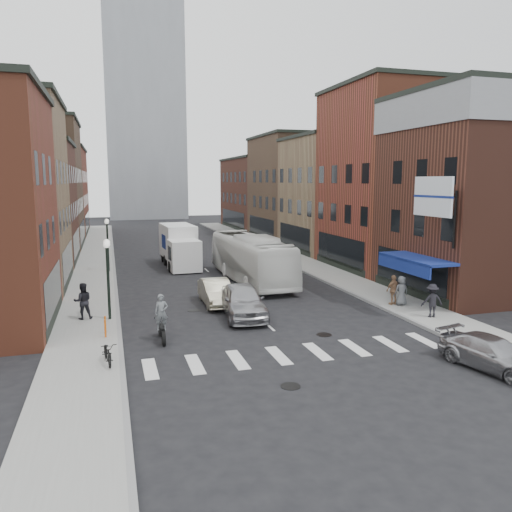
# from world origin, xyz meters

# --- Properties ---
(ground) EXTENTS (160.00, 160.00, 0.00)m
(ground) POSITION_xyz_m (0.00, 0.00, 0.00)
(ground) COLOR black
(ground) RESTS_ON ground
(sidewalk_left) EXTENTS (3.00, 74.00, 0.15)m
(sidewalk_left) POSITION_xyz_m (-8.50, 22.00, 0.07)
(sidewalk_left) COLOR gray
(sidewalk_left) RESTS_ON ground
(sidewalk_right) EXTENTS (3.00, 74.00, 0.15)m
(sidewalk_right) POSITION_xyz_m (8.50, 22.00, 0.07)
(sidewalk_right) COLOR gray
(sidewalk_right) RESTS_ON ground
(curb_left) EXTENTS (0.20, 74.00, 0.16)m
(curb_left) POSITION_xyz_m (-7.00, 22.00, 0.00)
(curb_left) COLOR gray
(curb_left) RESTS_ON ground
(curb_right) EXTENTS (0.20, 74.00, 0.16)m
(curb_right) POSITION_xyz_m (7.00, 22.00, 0.00)
(curb_right) COLOR gray
(curb_right) RESTS_ON ground
(crosswalk_stripes) EXTENTS (12.00, 2.20, 0.01)m
(crosswalk_stripes) POSITION_xyz_m (0.00, -3.00, 0.00)
(crosswalk_stripes) COLOR silver
(crosswalk_stripes) RESTS_ON ground
(bldg_left_mid_b) EXTENTS (10.30, 10.20, 10.30)m
(bldg_left_mid_b) POSITION_xyz_m (-14.99, 24.00, 5.15)
(bldg_left_mid_b) COLOR #4C261B
(bldg_left_mid_b) RESTS_ON ground
(bldg_left_far_a) EXTENTS (10.30, 12.20, 13.30)m
(bldg_left_far_a) POSITION_xyz_m (-14.99, 35.00, 6.65)
(bldg_left_far_a) COLOR brown
(bldg_left_far_a) RESTS_ON ground
(bldg_left_far_b) EXTENTS (10.30, 16.20, 11.30)m
(bldg_left_far_b) POSITION_xyz_m (-14.99, 49.00, 5.65)
(bldg_left_far_b) COLOR brown
(bldg_left_far_b) RESTS_ON ground
(bldg_right_corner) EXTENTS (10.30, 9.20, 12.30)m
(bldg_right_corner) POSITION_xyz_m (14.99, 4.50, 6.15)
(bldg_right_corner) COLOR #4C261B
(bldg_right_corner) RESTS_ON ground
(bldg_right_mid_a) EXTENTS (10.30, 10.20, 14.30)m
(bldg_right_mid_a) POSITION_xyz_m (15.00, 14.00, 7.15)
(bldg_right_mid_a) COLOR brown
(bldg_right_mid_a) RESTS_ON ground
(bldg_right_mid_b) EXTENTS (10.30, 10.20, 11.30)m
(bldg_right_mid_b) POSITION_xyz_m (14.99, 24.00, 5.65)
(bldg_right_mid_b) COLOR #856649
(bldg_right_mid_b) RESTS_ON ground
(bldg_right_far_a) EXTENTS (10.30, 12.20, 12.30)m
(bldg_right_far_a) POSITION_xyz_m (14.99, 35.00, 6.15)
(bldg_right_far_a) COLOR brown
(bldg_right_far_a) RESTS_ON ground
(bldg_right_far_b) EXTENTS (10.30, 16.20, 10.30)m
(bldg_right_far_b) POSITION_xyz_m (14.99, 49.00, 5.15)
(bldg_right_far_b) COLOR #4C261B
(bldg_right_far_b) RESTS_ON ground
(awning_blue) EXTENTS (1.80, 5.00, 0.78)m
(awning_blue) POSITION_xyz_m (8.93, 2.50, 2.63)
(awning_blue) COLOR navy
(awning_blue) RESTS_ON ground
(billboard_sign) EXTENTS (1.52, 3.00, 3.70)m
(billboard_sign) POSITION_xyz_m (8.59, 0.50, 6.13)
(billboard_sign) COLOR black
(billboard_sign) RESTS_ON ground
(distant_tower) EXTENTS (14.00, 14.00, 50.00)m
(distant_tower) POSITION_xyz_m (0.00, 78.00, 25.00)
(distant_tower) COLOR #9399A0
(distant_tower) RESTS_ON ground
(streetlamp_near) EXTENTS (0.32, 1.22, 4.11)m
(streetlamp_near) POSITION_xyz_m (-7.40, 4.00, 2.91)
(streetlamp_near) COLOR black
(streetlamp_near) RESTS_ON ground
(streetlamp_far) EXTENTS (0.32, 1.22, 4.11)m
(streetlamp_far) POSITION_xyz_m (-7.40, 18.00, 2.91)
(streetlamp_far) COLOR black
(streetlamp_far) RESTS_ON ground
(bike_rack) EXTENTS (0.08, 0.68, 0.80)m
(bike_rack) POSITION_xyz_m (-7.60, 1.30, 0.55)
(bike_rack) COLOR #D8590C
(bike_rack) RESTS_ON sidewalk_left
(box_truck) EXTENTS (2.62, 7.84, 3.37)m
(box_truck) POSITION_xyz_m (-1.76, 19.37, 1.66)
(box_truck) COLOR white
(box_truck) RESTS_ON ground
(motorcycle_rider) EXTENTS (0.61, 2.08, 2.12)m
(motorcycle_rider) POSITION_xyz_m (-5.22, 0.19, 0.99)
(motorcycle_rider) COLOR black
(motorcycle_rider) RESTS_ON ground
(transit_bus) EXTENTS (3.16, 11.85, 3.28)m
(transit_bus) POSITION_xyz_m (2.17, 11.90, 1.64)
(transit_bus) COLOR white
(transit_bus) RESTS_ON ground
(sedan_left_near) EXTENTS (2.44, 5.19, 1.72)m
(sedan_left_near) POSITION_xyz_m (-0.80, 3.00, 0.86)
(sedan_left_near) COLOR #A3A3A7
(sedan_left_near) RESTS_ON ground
(sedan_left_far) EXTENTS (1.57, 4.34, 1.42)m
(sedan_left_far) POSITION_xyz_m (-1.56, 6.00, 0.71)
(sedan_left_far) COLOR beige
(sedan_left_far) RESTS_ON ground
(curb_car) EXTENTS (2.60, 4.47, 1.22)m
(curb_car) POSITION_xyz_m (6.26, -6.67, 0.61)
(curb_car) COLOR #A2A2A6
(curb_car) RESTS_ON ground
(parked_bicycle) EXTENTS (0.79, 1.69, 0.86)m
(parked_bicycle) POSITION_xyz_m (-7.50, -2.35, 0.58)
(parked_bicycle) COLOR black
(parked_bicycle) RESTS_ON sidewalk_left
(ped_left_solo) EXTENTS (0.93, 0.59, 1.83)m
(ped_left_solo) POSITION_xyz_m (-8.66, 4.39, 1.06)
(ped_left_solo) COLOR black
(ped_left_solo) RESTS_ON sidewalk_left
(ped_right_a) EXTENTS (1.19, 0.79, 1.70)m
(ped_right_a) POSITION_xyz_m (8.26, -0.23, 1.00)
(ped_right_a) COLOR black
(ped_right_a) RESTS_ON sidewalk_right
(ped_right_b) EXTENTS (1.05, 0.63, 1.68)m
(ped_right_b) POSITION_xyz_m (7.78, 2.57, 0.99)
(ped_right_b) COLOR #8F6749
(ped_right_b) RESTS_ON sidewalk_right
(ped_right_c) EXTENTS (0.80, 0.53, 1.63)m
(ped_right_c) POSITION_xyz_m (8.14, 2.34, 0.97)
(ped_right_c) COLOR #525559
(ped_right_c) RESTS_ON sidewalk_right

